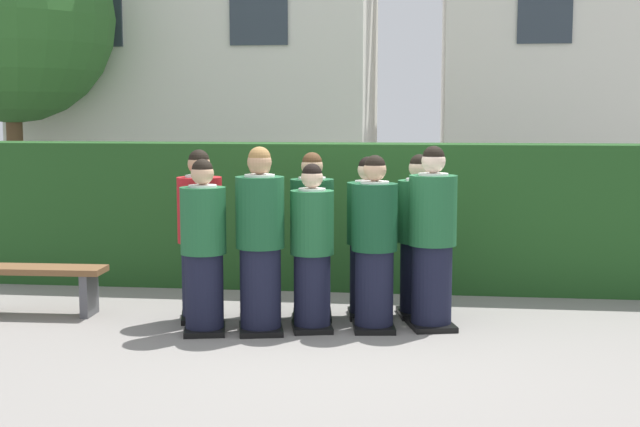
% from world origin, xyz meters
% --- Properties ---
extents(ground_plane, '(60.00, 60.00, 0.00)m').
position_xyz_m(ground_plane, '(0.00, 0.00, 0.00)').
color(ground_plane, gray).
extents(student_front_row_0, '(0.46, 0.52, 1.58)m').
position_xyz_m(student_front_row_0, '(-1.00, -0.20, 0.75)').
color(student_front_row_0, black).
rests_on(student_front_row_0, ground).
extents(student_front_row_1, '(0.49, 0.57, 1.69)m').
position_xyz_m(student_front_row_1, '(-0.50, -0.12, 0.80)').
color(student_front_row_1, black).
rests_on(student_front_row_1, ground).
extents(student_front_row_2, '(0.44, 0.52, 1.53)m').
position_xyz_m(student_front_row_2, '(-0.04, 0.02, 0.73)').
color(student_front_row_2, black).
rests_on(student_front_row_2, ground).
extents(student_front_row_3, '(0.43, 0.51, 1.61)m').
position_xyz_m(student_front_row_3, '(0.52, 0.09, 0.76)').
color(student_front_row_3, black).
rests_on(student_front_row_3, ground).
extents(student_front_row_4, '(0.50, 0.58, 1.69)m').
position_xyz_m(student_front_row_4, '(1.04, 0.22, 0.80)').
color(student_front_row_4, black).
rests_on(student_front_row_4, ground).
extents(student_in_red_blazer, '(0.48, 0.55, 1.64)m').
position_xyz_m(student_in_red_blazer, '(-1.16, 0.26, 0.78)').
color(student_in_red_blazer, black).
rests_on(student_in_red_blazer, ground).
extents(student_rear_row_1, '(0.46, 0.53, 1.61)m').
position_xyz_m(student_rear_row_1, '(-0.60, 0.40, 0.77)').
color(student_rear_row_1, black).
rests_on(student_rear_row_1, ground).
extents(student_rear_row_2, '(0.43, 0.53, 1.61)m').
position_xyz_m(student_rear_row_2, '(-0.10, 0.46, 0.77)').
color(student_rear_row_2, black).
rests_on(student_rear_row_2, ground).
extents(student_rear_row_3, '(0.42, 0.52, 1.57)m').
position_xyz_m(student_rear_row_3, '(0.43, 0.59, 0.75)').
color(student_rear_row_3, black).
rests_on(student_rear_row_3, ground).
extents(student_rear_row_4, '(0.44, 0.54, 1.59)m').
position_xyz_m(student_rear_row_4, '(0.91, 0.68, 0.76)').
color(student_rear_row_4, black).
rests_on(student_rear_row_4, ground).
extents(hedge, '(8.46, 0.70, 1.64)m').
position_xyz_m(hedge, '(0.00, 2.02, 0.82)').
color(hedge, '#214C1E').
rests_on(hedge, ground).
extents(school_building_main, '(6.28, 3.97, 7.73)m').
position_xyz_m(school_building_main, '(4.26, 9.15, 3.95)').
color(school_building_main, silver).
rests_on(school_building_main, ground).
extents(school_building_annex, '(6.16, 4.25, 7.49)m').
position_xyz_m(school_building_annex, '(-2.89, 7.49, 3.83)').
color(school_building_annex, silver).
rests_on(school_building_annex, ground).
extents(oak_tree_left, '(3.08, 3.08, 4.91)m').
position_xyz_m(oak_tree_left, '(-5.19, 4.67, 3.36)').
color(oak_tree_left, brown).
rests_on(oak_tree_left, ground).
extents(wooden_bench, '(1.41, 0.40, 0.48)m').
position_xyz_m(wooden_bench, '(-2.85, 0.28, 0.35)').
color(wooden_bench, brown).
rests_on(wooden_bench, ground).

